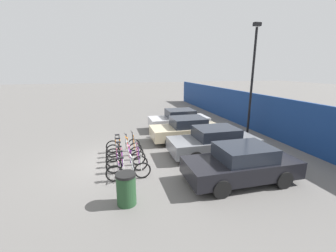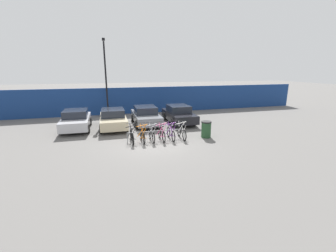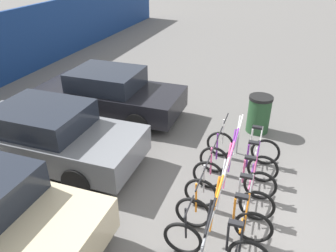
# 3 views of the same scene
# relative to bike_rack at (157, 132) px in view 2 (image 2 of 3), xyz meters

# --- Properties ---
(ground_plane) EXTENTS (120.00, 120.00, 0.00)m
(ground_plane) POSITION_rel_bike_rack_xyz_m (-0.37, -0.68, -0.49)
(ground_plane) COLOR #605E5B
(hoarding_wall) EXTENTS (36.00, 0.16, 2.50)m
(hoarding_wall) POSITION_rel_bike_rack_xyz_m (-0.37, 8.82, 0.77)
(hoarding_wall) COLOR navy
(hoarding_wall) RESTS_ON ground
(bike_rack) EXTENTS (3.61, 0.04, 0.57)m
(bike_rack) POSITION_rel_bike_rack_xyz_m (0.00, 0.00, 0.00)
(bike_rack) COLOR gray
(bike_rack) RESTS_ON ground
(bicycle_black) EXTENTS (0.68, 1.71, 1.05)m
(bicycle_black) POSITION_rel_bike_rack_xyz_m (-1.54, -0.15, -0.11)
(bicycle_black) COLOR black
(bicycle_black) RESTS_ON ground
(bicycle_orange) EXTENTS (0.68, 1.71, 1.05)m
(bicycle_orange) POSITION_rel_bike_rack_xyz_m (-0.91, -0.15, -0.11)
(bicycle_orange) COLOR black
(bicycle_orange) RESTS_ON ground
(bicycle_silver) EXTENTS (0.68, 1.71, 1.05)m
(bicycle_silver) POSITION_rel_bike_rack_xyz_m (-0.35, -0.15, -0.11)
(bicycle_silver) COLOR black
(bicycle_silver) RESTS_ON ground
(bicycle_pink) EXTENTS (0.68, 1.71, 1.05)m
(bicycle_pink) POSITION_rel_bike_rack_xyz_m (0.26, -0.15, -0.11)
(bicycle_pink) COLOR black
(bicycle_pink) RESTS_ON ground
(bicycle_purple) EXTENTS (0.68, 1.71, 1.05)m
(bicycle_purple) POSITION_rel_bike_rack_xyz_m (0.84, -0.15, -0.11)
(bicycle_purple) COLOR black
(bicycle_purple) RESTS_ON ground
(bicycle_white) EXTENTS (0.68, 1.71, 1.05)m
(bicycle_white) POSITION_rel_bike_rack_xyz_m (1.54, -0.15, -0.11)
(bicycle_white) COLOR black
(bicycle_white) RESTS_ON ground
(car_silver) EXTENTS (1.91, 4.02, 1.40)m
(car_silver) POSITION_rel_bike_rack_xyz_m (-5.00, 3.90, 0.21)
(car_silver) COLOR #B7B7BC
(car_silver) RESTS_ON ground
(car_beige) EXTENTS (1.91, 4.08, 1.40)m
(car_beige) POSITION_rel_bike_rack_xyz_m (-2.45, 3.56, 0.21)
(car_beige) COLOR #C1B28E
(car_beige) RESTS_ON ground
(car_grey) EXTENTS (1.91, 4.29, 1.40)m
(car_grey) POSITION_rel_bike_rack_xyz_m (0.04, 4.08, 0.21)
(car_grey) COLOR slate
(car_grey) RESTS_ON ground
(car_black) EXTENTS (1.91, 4.18, 1.40)m
(car_black) POSITION_rel_bike_rack_xyz_m (2.69, 3.90, 0.21)
(car_black) COLOR black
(car_black) RESTS_ON ground
(lamp_post) EXTENTS (0.24, 0.44, 6.70)m
(lamp_post) POSITION_rel_bike_rack_xyz_m (-2.73, 7.83, 3.22)
(lamp_post) COLOR black
(lamp_post) RESTS_ON ground
(trash_bin) EXTENTS (0.63, 0.63, 1.03)m
(trash_bin) POSITION_rel_bike_rack_xyz_m (3.10, -0.36, 0.03)
(trash_bin) COLOR #234728
(trash_bin) RESTS_ON ground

